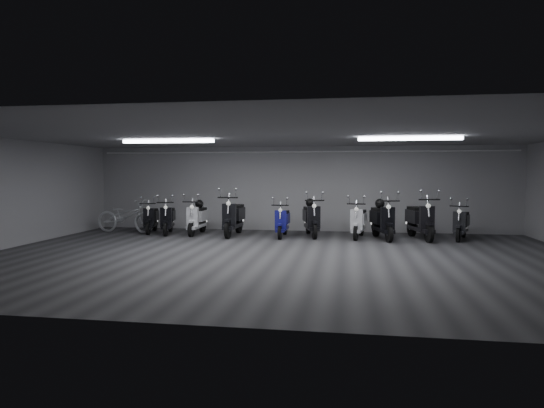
% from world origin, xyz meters
% --- Properties ---
extents(floor, '(14.00, 10.00, 0.01)m').
position_xyz_m(floor, '(0.00, 0.00, -0.01)').
color(floor, '#343436').
rests_on(floor, ground).
extents(ceiling, '(14.00, 10.00, 0.01)m').
position_xyz_m(ceiling, '(0.00, 0.00, 2.80)').
color(ceiling, gray).
rests_on(ceiling, ground).
extents(back_wall, '(14.00, 0.01, 2.80)m').
position_xyz_m(back_wall, '(0.00, 5.00, 1.40)').
color(back_wall, '#98989B').
rests_on(back_wall, ground).
extents(front_wall, '(14.00, 0.01, 2.80)m').
position_xyz_m(front_wall, '(0.00, -5.00, 1.40)').
color(front_wall, '#98989B').
rests_on(front_wall, ground).
extents(left_wall, '(0.01, 10.00, 2.80)m').
position_xyz_m(left_wall, '(-7.00, 0.00, 1.40)').
color(left_wall, '#98989B').
rests_on(left_wall, ground).
extents(fluor_strip_left, '(2.40, 0.18, 0.08)m').
position_xyz_m(fluor_strip_left, '(-3.00, 1.00, 2.74)').
color(fluor_strip_left, white).
rests_on(fluor_strip_left, ceiling).
extents(fluor_strip_right, '(2.40, 0.18, 0.08)m').
position_xyz_m(fluor_strip_right, '(3.00, 1.00, 2.74)').
color(fluor_strip_right, white).
rests_on(fluor_strip_right, ceiling).
extents(conduit, '(13.60, 0.05, 0.05)m').
position_xyz_m(conduit, '(0.00, 4.92, 2.62)').
color(conduit, white).
rests_on(conduit, back_wall).
extents(scooter_0, '(0.89, 1.72, 1.22)m').
position_xyz_m(scooter_0, '(-4.66, 3.68, 0.61)').
color(scooter_0, black).
rests_on(scooter_0, floor).
extents(scooter_1, '(0.97, 1.81, 1.28)m').
position_xyz_m(scooter_1, '(-4.02, 3.49, 0.64)').
color(scooter_1, black).
rests_on(scooter_1, floor).
extents(scooter_2, '(0.61, 1.77, 1.31)m').
position_xyz_m(scooter_2, '(-3.07, 3.50, 0.66)').
color(scooter_2, silver).
rests_on(scooter_2, floor).
extents(scooter_3, '(0.71, 2.03, 1.50)m').
position_xyz_m(scooter_3, '(-1.88, 3.42, 0.75)').
color(scooter_3, black).
rests_on(scooter_3, floor).
extents(scooter_4, '(0.56, 1.66, 1.23)m').
position_xyz_m(scooter_4, '(-0.35, 3.35, 0.62)').
color(scooter_4, navy).
rests_on(scooter_4, floor).
extents(scooter_5, '(1.03, 1.98, 1.40)m').
position_xyz_m(scooter_5, '(0.49, 3.63, 0.70)').
color(scooter_5, black).
rests_on(scooter_5, floor).
extents(scooter_6, '(0.86, 1.82, 1.30)m').
position_xyz_m(scooter_6, '(1.90, 3.47, 0.65)').
color(scooter_6, silver).
rests_on(scooter_6, floor).
extents(scooter_7, '(1.06, 2.02, 1.43)m').
position_xyz_m(scooter_7, '(2.57, 3.31, 0.72)').
color(scooter_7, black).
rests_on(scooter_7, floor).
extents(scooter_8, '(1.09, 2.09, 1.48)m').
position_xyz_m(scooter_8, '(3.65, 3.48, 0.74)').
color(scooter_8, black).
rests_on(scooter_8, floor).
extents(scooter_9, '(1.10, 1.77, 1.25)m').
position_xyz_m(scooter_9, '(4.81, 3.57, 0.62)').
color(scooter_9, black).
rests_on(scooter_9, floor).
extents(bicycle, '(2.09, 0.93, 1.31)m').
position_xyz_m(bicycle, '(-5.49, 3.58, 0.65)').
color(bicycle, silver).
rests_on(bicycle, floor).
extents(helmet_0, '(0.28, 0.28, 0.28)m').
position_xyz_m(helmet_0, '(2.51, 3.57, 1.03)').
color(helmet_0, black).
rests_on(helmet_0, scooter_7).
extents(helmet_1, '(0.27, 0.27, 0.27)m').
position_xyz_m(helmet_1, '(0.43, 3.88, 1.01)').
color(helmet_1, black).
rests_on(helmet_1, scooter_5).
extents(helmet_2, '(0.27, 0.27, 0.27)m').
position_xyz_m(helmet_2, '(-3.07, 3.74, 0.95)').
color(helmet_2, black).
rests_on(helmet_2, scooter_2).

